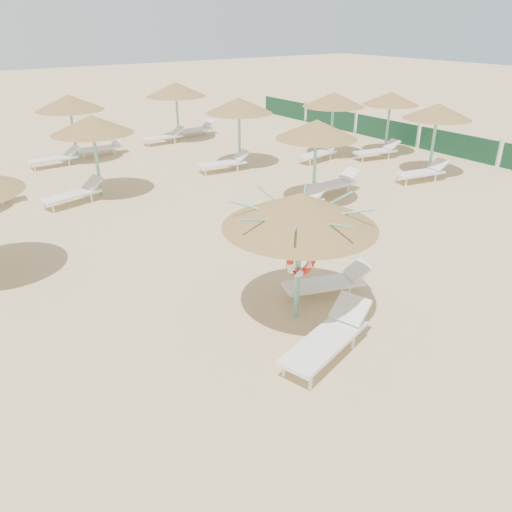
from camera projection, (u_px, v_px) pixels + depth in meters
ground at (293, 318)px, 10.07m from camera, size 120.00×120.00×0.00m
main_palapa at (300, 211)px, 9.15m from camera, size 2.92×2.92×2.62m
lounger_main_a at (329, 337)px, 8.82m from camera, size 2.26×1.23×0.79m
lounger_main_b at (329, 282)px, 10.78m from camera, size 1.95×1.14×0.68m
palapa_field at (175, 115)px, 18.06m from camera, size 20.19×13.73×2.72m
windbreak_fence at (386, 130)px, 24.49m from camera, size 0.08×19.84×1.10m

